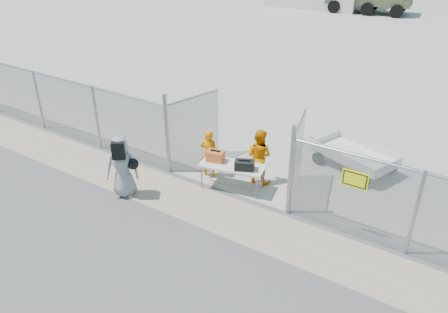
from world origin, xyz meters
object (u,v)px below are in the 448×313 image
Objects in this scene: security_worker_left at (209,153)px; folding_table at (232,177)px; security_worker_right at (259,156)px; visitor at (122,167)px; utility_trailer at (355,158)px.

folding_table is at bearing 149.01° from security_worker_left.
security_worker_left is 1.49m from security_worker_right.
security_worker_left is 0.90× the size of security_worker_right.
visitor is 0.58× the size of utility_trailer.
security_worker_left is at bearing 152.69° from folding_table.
visitor reaches higher than security_worker_left.
security_worker_right is (0.42, 0.78, 0.44)m from folding_table.
folding_table is 3.07m from visitor.
folding_table is at bearing 61.13° from security_worker_right.
utility_trailer is (2.56, 3.05, -0.01)m from folding_table.
visitor reaches higher than security_worker_right.
folding_table reaches higher than utility_trailer.
security_worker_left is (-0.98, 0.27, 0.36)m from folding_table.
visitor is at bearing -153.14° from folding_table.
security_worker_right reaches higher than security_worker_left.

